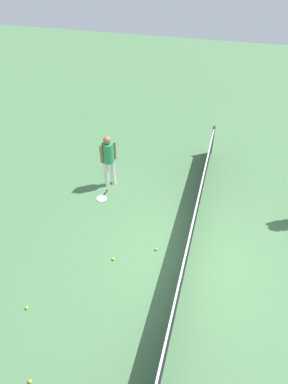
{
  "coord_description": "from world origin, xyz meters",
  "views": [
    {
      "loc": [
        5.23,
        0.35,
        6.34
      ],
      "look_at": [
        -1.17,
        -1.42,
        0.9
      ],
      "focal_mm": 30.62,
      "sensor_mm": 36.0,
      "label": 1
    }
  ],
  "objects_px": {
    "player_near_side": "(108,157)",
    "tennis_ball_baseline": "(30,381)",
    "tennis_ball_near_player": "(27,308)",
    "tennis_racket_near_player": "(102,198)",
    "tennis_ball_by_net": "(113,259)",
    "tennis_ball_midcourt": "(156,249)"
  },
  "relations": [
    {
      "from": "tennis_racket_near_player",
      "to": "tennis_ball_near_player",
      "type": "relative_size",
      "value": 8.96
    },
    {
      "from": "tennis_racket_near_player",
      "to": "tennis_ball_midcourt",
      "type": "xyz_separation_m",
      "value": [
        1.52,
        2.04,
        0.02
      ]
    },
    {
      "from": "player_near_side",
      "to": "tennis_ball_baseline",
      "type": "xyz_separation_m",
      "value": [
        5.83,
        0.59,
        -0.98
      ]
    },
    {
      "from": "tennis_racket_near_player",
      "to": "tennis_ball_midcourt",
      "type": "bearing_deg",
      "value": 53.36
    },
    {
      "from": "player_near_side",
      "to": "tennis_ball_near_player",
      "type": "bearing_deg",
      "value": -2.93
    },
    {
      "from": "tennis_ball_near_player",
      "to": "tennis_ball_by_net",
      "type": "xyz_separation_m",
      "value": [
        -1.73,
        1.33,
        0.0
      ]
    },
    {
      "from": "tennis_ball_near_player",
      "to": "tennis_ball_midcourt",
      "type": "relative_size",
      "value": 1.0
    },
    {
      "from": "player_near_side",
      "to": "tennis_ball_by_net",
      "type": "distance_m",
      "value": 3.19
    },
    {
      "from": "tennis_ball_near_player",
      "to": "tennis_ball_midcourt",
      "type": "height_order",
      "value": "same"
    },
    {
      "from": "tennis_ball_midcourt",
      "to": "player_near_side",
      "type": "bearing_deg",
      "value": -137.84
    },
    {
      "from": "tennis_racket_near_player",
      "to": "tennis_ball_by_net",
      "type": "distance_m",
      "value": 2.38
    },
    {
      "from": "player_near_side",
      "to": "tennis_ball_near_player",
      "type": "height_order",
      "value": "player_near_side"
    },
    {
      "from": "tennis_racket_near_player",
      "to": "tennis_ball_by_net",
      "type": "xyz_separation_m",
      "value": [
        2.11,
        1.11,
        0.02
      ]
    },
    {
      "from": "tennis_ball_near_player",
      "to": "tennis_racket_near_player",
      "type": "bearing_deg",
      "value": 176.67
    },
    {
      "from": "player_near_side",
      "to": "tennis_ball_midcourt",
      "type": "relative_size",
      "value": 25.76
    },
    {
      "from": "player_near_side",
      "to": "tennis_ball_baseline",
      "type": "bearing_deg",
      "value": 5.79
    },
    {
      "from": "tennis_ball_near_player",
      "to": "tennis_ball_midcourt",
      "type": "bearing_deg",
      "value": 135.54
    },
    {
      "from": "tennis_racket_near_player",
      "to": "tennis_ball_baseline",
      "type": "height_order",
      "value": "tennis_ball_baseline"
    },
    {
      "from": "tennis_ball_baseline",
      "to": "player_near_side",
      "type": "bearing_deg",
      "value": -174.21
    },
    {
      "from": "tennis_racket_near_player",
      "to": "tennis_ball_near_player",
      "type": "xyz_separation_m",
      "value": [
        3.83,
        -0.22,
        0.02
      ]
    },
    {
      "from": "tennis_ball_by_net",
      "to": "tennis_ball_near_player",
      "type": "bearing_deg",
      "value": -37.62
    },
    {
      "from": "tennis_ball_by_net",
      "to": "tennis_ball_midcourt",
      "type": "relative_size",
      "value": 1.0
    }
  ]
}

